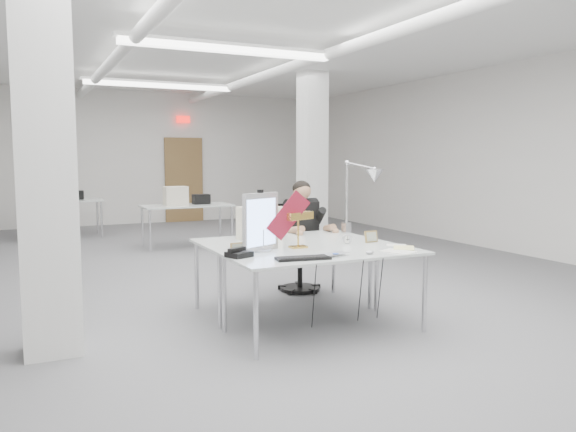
% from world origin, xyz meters
% --- Properties ---
extents(room_shell, '(10.04, 14.04, 3.24)m').
position_xyz_m(room_shell, '(0.04, 0.13, 1.69)').
color(room_shell, '#5C5C5F').
rests_on(room_shell, ground).
extents(desk_main, '(1.80, 0.90, 0.02)m').
position_xyz_m(desk_main, '(0.00, -2.50, 0.74)').
color(desk_main, silver).
rests_on(desk_main, room_shell).
extents(desk_second, '(1.80, 0.90, 0.02)m').
position_xyz_m(desk_second, '(0.00, -1.60, 0.74)').
color(desk_second, silver).
rests_on(desk_second, room_shell).
extents(bg_desk_a, '(1.60, 0.80, 0.02)m').
position_xyz_m(bg_desk_a, '(0.20, 3.00, 0.74)').
color(bg_desk_a, silver).
rests_on(bg_desk_a, room_shell).
extents(bg_desk_b, '(1.60, 0.80, 0.02)m').
position_xyz_m(bg_desk_b, '(-1.80, 5.20, 0.74)').
color(bg_desk_b, silver).
rests_on(bg_desk_b, room_shell).
extents(office_chair, '(0.56, 0.56, 1.00)m').
position_xyz_m(office_chair, '(0.52, -0.96, 0.50)').
color(office_chair, black).
rests_on(office_chair, room_shell).
extents(seated_person, '(0.61, 0.72, 0.97)m').
position_xyz_m(seated_person, '(0.52, -1.01, 0.90)').
color(seated_person, black).
rests_on(seated_person, office_chair).
extents(monitor, '(0.41, 0.22, 0.54)m').
position_xyz_m(monitor, '(-0.51, -2.20, 1.02)').
color(monitor, '#B3B4B8').
rests_on(monitor, desk_main).
extents(pennant, '(0.43, 0.06, 0.47)m').
position_xyz_m(pennant, '(-0.25, -2.24, 1.08)').
color(pennant, maroon).
rests_on(pennant, monitor).
extents(keyboard, '(0.48, 0.23, 0.02)m').
position_xyz_m(keyboard, '(-0.35, -2.75, 0.77)').
color(keyboard, black).
rests_on(keyboard, desk_main).
extents(laptop, '(0.35, 0.26, 0.03)m').
position_xyz_m(laptop, '(-0.04, -2.77, 0.77)').
color(laptop, '#B7B7BC').
rests_on(laptop, desk_main).
extents(mouse, '(0.09, 0.08, 0.03)m').
position_xyz_m(mouse, '(0.30, -2.77, 0.77)').
color(mouse, '#A1A1A6').
rests_on(mouse, desk_main).
extents(bankers_lamp, '(0.34, 0.22, 0.35)m').
position_xyz_m(bankers_lamp, '(-0.12, -2.19, 0.93)').
color(bankers_lamp, gold).
rests_on(bankers_lamp, desk_main).
extents(desk_phone, '(0.24, 0.23, 0.05)m').
position_xyz_m(desk_phone, '(-0.80, -2.41, 0.78)').
color(desk_phone, black).
rests_on(desk_phone, desk_main).
extents(picture_frame_left, '(0.12, 0.03, 0.10)m').
position_xyz_m(picture_frame_left, '(-0.75, -2.22, 0.80)').
color(picture_frame_left, '#AF8B4B').
rests_on(picture_frame_left, desk_main).
extents(picture_frame_right, '(0.15, 0.05, 0.12)m').
position_xyz_m(picture_frame_right, '(0.71, -2.19, 0.81)').
color(picture_frame_right, olive).
rests_on(picture_frame_right, desk_main).
extents(desk_clock, '(0.10, 0.05, 0.09)m').
position_xyz_m(desk_clock, '(0.43, -2.17, 0.81)').
color(desk_clock, '#BBBAC0').
rests_on(desk_clock, desk_main).
extents(paper_stack_a, '(0.31, 0.36, 0.01)m').
position_xyz_m(paper_stack_a, '(0.61, -2.78, 0.76)').
color(paper_stack_a, silver).
rests_on(paper_stack_a, desk_main).
extents(paper_stack_b, '(0.31, 0.32, 0.01)m').
position_xyz_m(paper_stack_b, '(0.78, -2.64, 0.76)').
color(paper_stack_b, '#E2DA87').
rests_on(paper_stack_b, desk_main).
extents(paper_stack_c, '(0.23, 0.22, 0.01)m').
position_xyz_m(paper_stack_c, '(0.82, -2.47, 0.76)').
color(paper_stack_c, silver).
rests_on(paper_stack_c, desk_main).
extents(beige_monitor, '(0.47, 0.45, 0.34)m').
position_xyz_m(beige_monitor, '(-0.23, -1.49, 0.93)').
color(beige_monitor, beige).
rests_on(beige_monitor, desk_second).
extents(architect_lamp, '(0.34, 0.79, 0.99)m').
position_xyz_m(architect_lamp, '(0.85, -1.72, 1.25)').
color(architect_lamp, '#BABABF').
rests_on(architect_lamp, desk_second).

